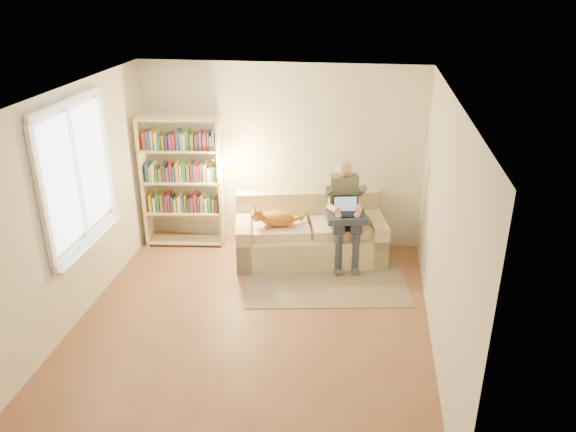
# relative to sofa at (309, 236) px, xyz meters

# --- Properties ---
(floor) EXTENTS (4.50, 4.50, 0.00)m
(floor) POSITION_rel_sofa_xyz_m (-0.47, -1.74, -0.31)
(floor) COLOR brown
(floor) RESTS_ON ground
(ceiling) EXTENTS (4.00, 4.50, 0.02)m
(ceiling) POSITION_rel_sofa_xyz_m (-0.47, -1.74, 2.29)
(ceiling) COLOR white
(ceiling) RESTS_ON wall_back
(wall_left) EXTENTS (0.02, 4.50, 2.60)m
(wall_left) POSITION_rel_sofa_xyz_m (-2.47, -1.74, 0.99)
(wall_left) COLOR silver
(wall_left) RESTS_ON floor
(wall_right) EXTENTS (0.02, 4.50, 2.60)m
(wall_right) POSITION_rel_sofa_xyz_m (1.53, -1.74, 0.99)
(wall_right) COLOR silver
(wall_right) RESTS_ON floor
(wall_back) EXTENTS (4.00, 0.02, 2.60)m
(wall_back) POSITION_rel_sofa_xyz_m (-0.47, 0.51, 0.99)
(wall_back) COLOR silver
(wall_back) RESTS_ON floor
(wall_front) EXTENTS (4.00, 0.02, 2.60)m
(wall_front) POSITION_rel_sofa_xyz_m (-0.47, -3.99, 0.99)
(wall_front) COLOR silver
(wall_front) RESTS_ON floor
(window) EXTENTS (0.12, 1.52, 1.69)m
(window) POSITION_rel_sofa_xyz_m (-2.42, -1.54, 1.06)
(window) COLOR white
(window) RESTS_ON wall_left
(sofa) EXTENTS (2.17, 1.31, 0.86)m
(sofa) POSITION_rel_sofa_xyz_m (0.00, 0.00, 0.00)
(sofa) COLOR beige
(sofa) RESTS_ON floor
(person) EXTENTS (0.49, 0.66, 1.41)m
(person) POSITION_rel_sofa_xyz_m (0.47, -0.06, 0.49)
(person) COLOR #636955
(person) RESTS_ON sofa
(cat) EXTENTS (0.69, 0.35, 0.26)m
(cat) POSITION_rel_sofa_xyz_m (-0.46, -0.23, 0.35)
(cat) COLOR orange
(cat) RESTS_ON sofa
(blanket) EXTENTS (0.60, 0.53, 0.09)m
(blanket) POSITION_rel_sofa_xyz_m (0.47, -0.19, 0.41)
(blanket) COLOR #273044
(blanket) RESTS_ON person
(laptop) EXTENTS (0.37, 0.33, 0.28)m
(laptop) POSITION_rel_sofa_xyz_m (0.47, -0.18, 0.51)
(laptop) COLOR black
(laptop) RESTS_ON blanket
(bookshelf) EXTENTS (1.29, 0.41, 1.91)m
(bookshelf) POSITION_rel_sofa_xyz_m (-1.83, 0.16, 0.74)
(bookshelf) COLOR beige
(bookshelf) RESTS_ON floor
(rug) EXTENTS (2.22, 1.52, 0.01)m
(rug) POSITION_rel_sofa_xyz_m (0.30, -0.71, -0.31)
(rug) COLOR gray
(rug) RESTS_ON floor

